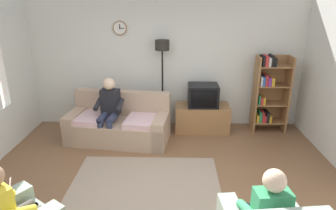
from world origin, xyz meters
The scene contains 11 objects.
ground_plane centered at (0.00, 0.00, 0.00)m, with size 12.00×12.00×0.00m, color brown.
back_wall_assembly centered at (0.00, 2.66, 1.35)m, with size 6.20×0.17×2.70m.
couch centered at (-0.90, 1.76, 0.31)m, with size 2.00×1.12×0.90m.
tv_stand centered at (0.74, 2.25, 0.28)m, with size 1.10×0.56×0.55m.
tv centered at (0.74, 2.23, 0.77)m, with size 0.60×0.49×0.44m.
bookshelf centered at (2.07, 2.32, 0.82)m, with size 0.68×0.36×1.59m.
floor_lamp centered at (-0.08, 2.35, 1.45)m, with size 0.28×0.28×1.85m.
area_rug centered at (-0.25, 0.20, 0.01)m, with size 2.20×1.70×0.01m, color gray.
person_on_couch centered at (-1.04, 1.65, 0.70)m, with size 0.55×0.57×1.24m.
person_in_left_armchair centered at (-1.50, -1.02, 0.60)m, with size 0.61×0.64×1.12m.
person_in_right_armchair centered at (1.09, -1.00, 0.60)m, with size 0.54×0.57×1.12m.
Camera 1 is at (0.17, -3.43, 2.58)m, focal length 31.48 mm.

